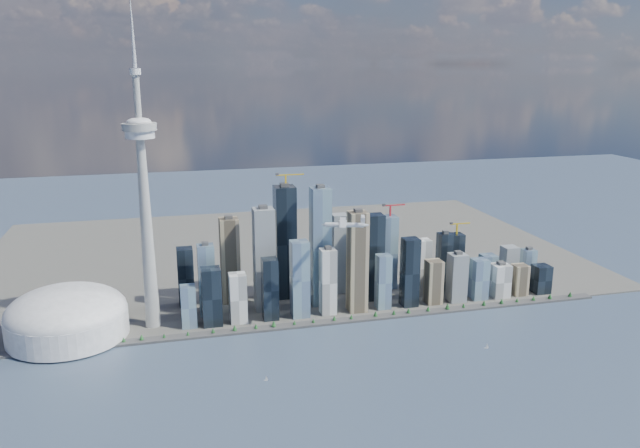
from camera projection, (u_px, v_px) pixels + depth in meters
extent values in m
plane|color=#34425B|center=(369.00, 392.00, 890.91)|extent=(4000.00, 4000.00, 0.00)
cube|color=#383838|center=(325.00, 323.00, 1125.21)|extent=(1100.00, 22.00, 4.00)
cube|color=#4C4C47|center=(279.00, 252.00, 1547.97)|extent=(1400.00, 900.00, 3.00)
cylinder|color=#3F2D1E|center=(41.00, 350.00, 1011.61)|extent=(1.00, 1.00, 2.40)
cone|color=#1A491F|center=(41.00, 347.00, 1010.71)|extent=(7.20, 7.20, 8.00)
cylinder|color=#3F2D1E|center=(97.00, 344.00, 1032.12)|extent=(1.00, 1.00, 2.40)
cone|color=#1A491F|center=(97.00, 342.00, 1031.22)|extent=(7.20, 7.20, 8.00)
cylinder|color=#3F2D1E|center=(151.00, 338.00, 1052.63)|extent=(1.00, 1.00, 2.40)
cone|color=#1A491F|center=(151.00, 336.00, 1051.73)|extent=(7.20, 7.20, 8.00)
cylinder|color=#3F2D1E|center=(203.00, 333.00, 1073.14)|extent=(1.00, 1.00, 2.40)
cone|color=#1A491F|center=(203.00, 331.00, 1072.24)|extent=(7.20, 7.20, 8.00)
cylinder|color=#3F2D1E|center=(253.00, 328.00, 1093.65)|extent=(1.00, 1.00, 2.40)
cone|color=#1A491F|center=(253.00, 326.00, 1092.75)|extent=(7.20, 7.20, 8.00)
cylinder|color=#3F2D1E|center=(301.00, 323.00, 1114.16)|extent=(1.00, 1.00, 2.40)
cone|color=#1A491F|center=(301.00, 321.00, 1113.26)|extent=(7.20, 7.20, 8.00)
cylinder|color=#3F2D1E|center=(348.00, 319.00, 1134.67)|extent=(1.00, 1.00, 2.40)
cone|color=#1A491F|center=(348.00, 317.00, 1133.77)|extent=(7.20, 7.20, 8.00)
cylinder|color=#3F2D1E|center=(392.00, 314.00, 1155.18)|extent=(1.00, 1.00, 2.40)
cone|color=#1A491F|center=(392.00, 312.00, 1154.29)|extent=(7.20, 7.20, 8.00)
cylinder|color=#3F2D1E|center=(436.00, 310.00, 1175.69)|extent=(1.00, 1.00, 2.40)
cone|color=#1A491F|center=(436.00, 308.00, 1174.80)|extent=(7.20, 7.20, 8.00)
cylinder|color=#3F2D1E|center=(477.00, 305.00, 1196.20)|extent=(1.00, 1.00, 2.40)
cone|color=#1A491F|center=(477.00, 304.00, 1195.31)|extent=(7.20, 7.20, 8.00)
cylinder|color=#3F2D1E|center=(518.00, 301.00, 1216.71)|extent=(1.00, 1.00, 2.40)
cone|color=#1A491F|center=(518.00, 300.00, 1215.82)|extent=(7.20, 7.20, 8.00)
cylinder|color=#3F2D1E|center=(557.00, 297.00, 1237.22)|extent=(1.00, 1.00, 2.40)
cone|color=#1A491F|center=(557.00, 296.00, 1236.33)|extent=(7.20, 7.20, 8.00)
cube|color=black|center=(210.00, 297.00, 1102.13)|extent=(34.00, 34.00, 105.04)
cube|color=slate|center=(207.00, 280.00, 1145.53)|extent=(30.00, 30.00, 133.68)
cube|color=silver|center=(238.00, 298.00, 1115.75)|extent=(30.00, 30.00, 90.71)
cube|color=tan|center=(231.00, 260.00, 1204.86)|extent=(36.00, 36.00, 167.11)
cube|color=gray|center=(263.00, 260.00, 1162.65)|extent=(38.00, 38.00, 195.75)
cube|color=black|center=(268.00, 289.00, 1125.79)|extent=(28.00, 28.00, 114.59)
cube|color=slate|center=(298.00, 279.00, 1135.24)|extent=(32.00, 32.00, 143.23)
cube|color=black|center=(287.00, 242.00, 1223.76)|extent=(40.00, 40.00, 224.40)
cube|color=slate|center=(320.00, 247.00, 1184.53)|extent=(36.00, 36.00, 229.17)
cube|color=silver|center=(327.00, 282.00, 1150.64)|extent=(28.00, 28.00, 124.14)
cube|color=tan|center=(356.00, 262.00, 1155.34)|extent=(34.00, 34.00, 190.98)
cube|color=gray|center=(340.00, 253.00, 1257.52)|extent=(30.00, 30.00, 162.33)
cube|color=black|center=(375.00, 257.00, 1217.69)|extent=(32.00, 32.00, 171.88)
cube|color=slate|center=(383.00, 282.00, 1179.05)|extent=(26.00, 26.00, 105.04)
cube|color=black|center=(408.00, 272.00, 1187.32)|extent=(30.00, 30.00, 133.68)
cube|color=slate|center=(389.00, 252.00, 1283.55)|extent=(34.00, 34.00, 152.78)
cube|color=silver|center=(422.00, 267.00, 1248.48)|extent=(28.00, 28.00, 114.59)
cube|color=tan|center=(432.00, 282.00, 1205.09)|extent=(30.00, 30.00, 85.94)
cube|color=gray|center=(456.00, 278.00, 1215.73)|extent=(32.00, 32.00, 95.49)
cube|color=black|center=(445.00, 263.00, 1259.13)|extent=(26.00, 26.00, 124.14)
cube|color=slate|center=(479.00, 279.00, 1229.35)|extent=(30.00, 30.00, 81.17)
cube|color=black|center=(455.00, 258.00, 1324.99)|extent=(28.00, 28.00, 105.04)
cube|color=slate|center=(489.00, 271.00, 1289.33)|extent=(30.00, 30.00, 71.62)
cube|color=silver|center=(501.00, 280.00, 1242.96)|extent=(34.00, 34.00, 66.84)
cube|color=tan|center=(521.00, 280.00, 1254.21)|extent=(28.00, 28.00, 62.07)
cube|color=gray|center=(509.00, 266.00, 1298.20)|extent=(30.00, 30.00, 85.94)
cube|color=black|center=(541.00, 279.00, 1265.45)|extent=(32.00, 32.00, 57.29)
cube|color=slate|center=(528.00, 267.00, 1310.03)|extent=(26.00, 26.00, 76.39)
cube|color=black|center=(184.00, 277.00, 1190.09)|extent=(30.00, 30.00, 114.59)
cube|color=slate|center=(187.00, 306.00, 1096.23)|extent=(26.00, 26.00, 76.39)
cube|color=gold|center=(286.00, 181.00, 1193.11)|extent=(3.00, 3.00, 22.00)
cube|color=gold|center=(290.00, 175.00, 1192.32)|extent=(55.00, 2.20, 2.20)
cube|color=#383838|center=(277.00, 174.00, 1185.97)|extent=(6.00, 4.00, 4.00)
cube|color=red|center=(390.00, 211.00, 1261.81)|extent=(3.00, 3.00, 22.00)
cube|color=red|center=(394.00, 205.00, 1260.78)|extent=(48.00, 2.20, 2.20)
cube|color=#383838|center=(384.00, 205.00, 1255.17)|extent=(6.00, 4.00, 4.00)
cube|color=gold|center=(457.00, 229.00, 1309.19)|extent=(3.00, 3.00, 22.00)
cube|color=gold|center=(460.00, 224.00, 1308.05)|extent=(45.00, 2.20, 2.20)
cube|color=#383838|center=(451.00, 223.00, 1302.76)|extent=(6.00, 4.00, 4.00)
cone|color=gray|center=(147.00, 234.00, 1068.02)|extent=(26.00, 26.00, 340.00)
cylinder|color=silver|center=(140.00, 134.00, 1025.72)|extent=(48.00, 48.00, 14.00)
cylinder|color=gray|center=(139.00, 127.00, 1022.73)|extent=(56.00, 56.00, 12.00)
ellipsoid|color=silver|center=(139.00, 122.00, 1020.74)|extent=(40.00, 40.00, 14.00)
cylinder|color=gray|center=(137.00, 97.00, 1010.79)|extent=(11.00, 11.00, 80.00)
cylinder|color=silver|center=(135.00, 72.00, 1000.84)|extent=(18.00, 18.00, 10.00)
cone|color=silver|center=(133.00, 34.00, 986.41)|extent=(7.00, 7.00, 105.00)
cylinder|color=silver|center=(68.00, 324.00, 1062.32)|extent=(200.00, 200.00, 44.00)
ellipsoid|color=silver|center=(67.00, 312.00, 1056.84)|extent=(200.00, 200.00, 84.00)
cylinder|color=silver|center=(344.00, 225.00, 1040.95)|extent=(64.10, 25.98, 7.94)
cone|color=silver|center=(324.00, 225.00, 1042.31)|extent=(10.59, 10.08, 7.94)
cone|color=silver|center=(365.00, 225.00, 1039.54)|extent=(14.15, 11.14, 7.94)
cube|color=silver|center=(343.00, 222.00, 1040.00)|extent=(29.30, 69.42, 1.24)
cylinder|color=silver|center=(343.00, 226.00, 1027.29)|extent=(14.35, 8.17, 4.47)
cylinder|color=silver|center=(343.00, 222.00, 1053.70)|extent=(14.35, 8.17, 4.47)
cylinder|color=#3F3F3F|center=(338.00, 226.00, 1027.59)|extent=(3.18, 9.62, 9.92)
cylinder|color=#3F3F3F|center=(338.00, 222.00, 1054.00)|extent=(3.18, 9.62, 9.92)
cube|color=silver|center=(363.00, 221.00, 1037.71)|extent=(6.94, 2.93, 13.65)
cube|color=silver|center=(363.00, 216.00, 1035.98)|extent=(11.59, 22.96, 0.87)
cube|color=silver|center=(266.00, 380.00, 923.03)|extent=(5.64, 2.76, 0.72)
cylinder|color=#999999|center=(266.00, 378.00, 922.00)|extent=(0.22, 0.22, 8.12)
cube|color=silver|center=(486.00, 348.00, 1027.72)|extent=(6.50, 3.98, 0.83)
cylinder|color=#999999|center=(486.00, 345.00, 1026.52)|extent=(0.25, 0.25, 9.37)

